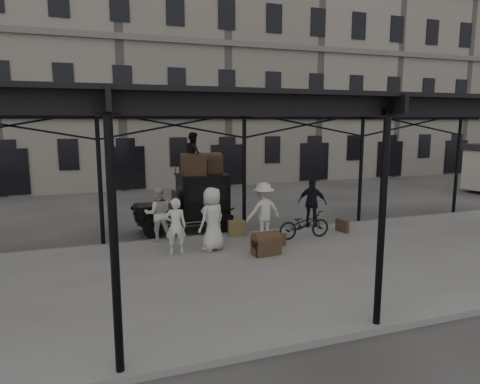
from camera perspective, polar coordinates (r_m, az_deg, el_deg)
The scene contains 18 objects.
ground at distance 14.20m, azimuth 3.34°, elevation -7.72°, with size 120.00×120.00×0.00m, color #383533.
platform at distance 12.45m, azimuth 6.97°, elevation -9.90°, with size 28.00×8.00×0.15m, color slate.
canopy at distance 12.02m, azimuth 6.80°, elevation 11.35°, with size 22.50×9.00×4.74m.
building_frontage at distance 31.08m, azimuth -9.91°, elevation 14.46°, with size 64.00×8.00×14.00m, color slate.
taxi at distance 16.50m, azimuth -6.07°, elevation -1.03°, with size 3.65×1.55×2.18m.
porter_left at distance 13.19m, azimuth -8.56°, elevation -4.52°, with size 0.64×0.42×1.75m, color beige.
porter_midleft at distance 14.78m, azimuth -10.87°, elevation -2.82°, with size 0.91×0.71×1.88m, color beige.
porter_centre at distance 13.46m, azimuth -3.72°, elevation -3.60°, with size 0.98×0.64×2.00m, color beige.
porter_official at distance 16.65m, azimuth 9.62°, elevation -1.41°, with size 1.11×0.46×1.89m, color black.
porter_right at distance 14.72m, azimuth 3.16°, elevation -2.53°, with size 1.27×0.73×1.97m, color beige.
bicycle at distance 15.03m, azimuth 8.55°, elevation -4.27°, with size 0.66×1.90×1.00m, color black.
porter_roof at distance 16.17m, azimuth -6.21°, elevation 5.12°, with size 0.78×0.61×1.61m, color black.
steamer_trunk_roof_near at distance 16.05m, azimuth -6.23°, elevation 3.46°, with size 0.95×0.58×0.70m, color #4B3222, non-canonical shape.
steamer_trunk_roof_far at distance 16.67m, azimuth -4.07°, elevation 3.66°, with size 0.91×0.56×0.67m, color #4B3222, non-canonical shape.
steamer_trunk_platform at distance 13.17m, azimuth 3.50°, elevation -7.05°, with size 0.82×0.50×0.60m, color #4B3222, non-canonical shape.
wicker_hamper at distance 15.36m, azimuth -0.42°, elevation -4.83°, with size 0.60×0.45×0.50m, color olive.
suitcase_upright at distance 16.26m, azimuth 13.47°, elevation -4.39°, with size 0.15×0.60×0.45m, color #4B3222.
suitcase_flat at distance 14.02m, azimuth 5.20°, elevation -6.47°, with size 0.60×0.15×0.40m, color #4B3222.
Camera 1 is at (-5.29, -12.50, 4.17)m, focal length 32.00 mm.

